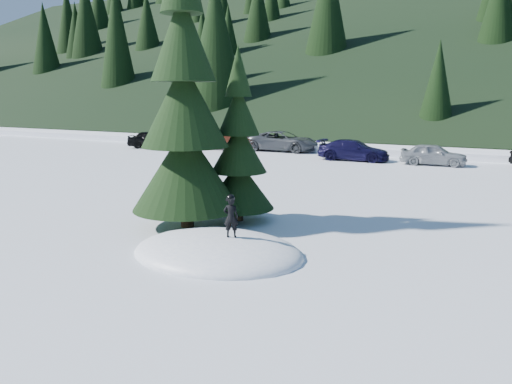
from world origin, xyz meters
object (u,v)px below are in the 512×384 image
at_px(child_skier, 231,217).
at_px(car_2, 283,141).
at_px(spruce_short, 239,154).
at_px(car_3, 353,150).
at_px(car_0, 154,139).
at_px(car_1, 228,140).
at_px(spruce_tall, 184,116).
at_px(car_4, 433,154).

height_order(child_skier, car_2, child_skier).
bearing_deg(spruce_short, car_3, 94.08).
relative_size(child_skier, car_0, 0.26).
bearing_deg(child_skier, car_2, -91.26).
distance_m(child_skier, car_1, 24.47).
xyz_separation_m(spruce_tall, car_4, (4.46, 17.51, -2.71)).
xyz_separation_m(spruce_short, car_1, (-11.02, 17.82, -1.39)).
distance_m(car_0, car_2, 9.77).
bearing_deg(spruce_tall, car_0, 131.48).
bearing_deg(car_0, spruce_tall, -158.37).
bearing_deg(spruce_tall, child_skier, -34.44).
bearing_deg(car_2, spruce_short, -160.31).
xyz_separation_m(car_1, car_2, (3.97, 0.84, -0.01)).
bearing_deg(car_3, car_0, 88.23).
relative_size(car_1, car_2, 0.86).
bearing_deg(car_0, car_2, -94.76).
relative_size(child_skier, car_4, 0.28).
height_order(spruce_short, car_1, spruce_short).
bearing_deg(car_1, car_2, -90.48).
relative_size(spruce_tall, car_0, 2.27).
height_order(car_0, car_3, car_0).
bearing_deg(car_2, car_0, 104.07).
bearing_deg(car_2, car_1, 100.91).
xyz_separation_m(spruce_short, car_3, (-1.14, 16.03, -1.48)).
distance_m(spruce_short, car_2, 20.00).
distance_m(child_skier, car_2, 23.47).
xyz_separation_m(spruce_tall, car_2, (-6.06, 20.06, -2.62)).
height_order(car_2, car_3, car_2).
bearing_deg(child_skier, car_3, -104.78).
height_order(child_skier, car_1, child_skier).
height_order(car_1, car_3, car_1).
bearing_deg(spruce_short, car_2, 110.71).
bearing_deg(child_skier, spruce_tall, -57.27).
bearing_deg(car_1, car_4, -109.15).
xyz_separation_m(child_skier, car_4, (1.89, 19.27, -0.37)).
xyz_separation_m(car_1, car_3, (9.88, -1.79, -0.09)).
distance_m(spruce_short, child_skier, 3.71).
bearing_deg(car_2, spruce_tall, -164.23).
xyz_separation_m(spruce_short, car_0, (-16.49, 16.11, -1.46)).
bearing_deg(car_3, spruce_tall, 179.01).
relative_size(car_1, car_3, 1.01).
height_order(car_0, car_4, car_0).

